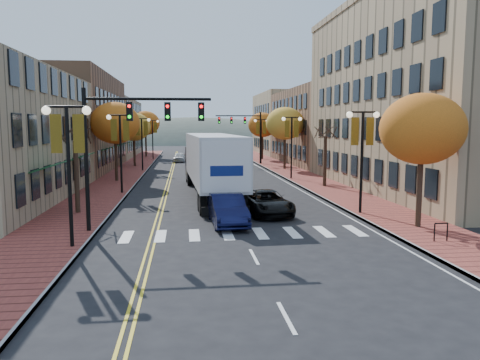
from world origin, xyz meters
name	(u,v)px	position (x,y,z in m)	size (l,w,h in m)	color
ground	(247,244)	(0.00, 0.00, 0.00)	(200.00, 200.00, 0.00)	black
sidewalk_left	(128,172)	(-9.00, 32.50, 0.07)	(4.00, 85.00, 0.15)	brown
sidewalk_right	(287,170)	(9.00, 32.50, 0.07)	(4.00, 85.00, 0.15)	brown
building_left_mid	(59,123)	(-17.00, 36.00, 5.50)	(12.00, 24.00, 11.00)	brown
building_left_far	(99,128)	(-17.00, 61.00, 4.75)	(12.00, 26.00, 9.50)	#9E8966
building_right_near	(448,97)	(18.50, 16.00, 7.50)	(15.00, 28.00, 15.00)	#997F5B
building_right_mid	(341,127)	(18.50, 42.00, 5.00)	(15.00, 24.00, 10.00)	brown
building_right_far	(301,124)	(18.50, 64.00, 5.50)	(15.00, 20.00, 11.00)	#9E8966
tree_left_a	(77,177)	(-9.00, 8.00, 2.25)	(0.28, 0.28, 4.20)	#382619
tree_left_b	(115,123)	(-9.00, 24.00, 5.45)	(4.48, 4.48, 7.21)	#382619
tree_left_c	(134,127)	(-9.00, 40.00, 5.05)	(4.16, 4.16, 6.69)	#382619
tree_left_d	(145,123)	(-9.00, 58.00, 5.60)	(4.61, 4.61, 7.42)	#382619
tree_right_a	(422,129)	(9.00, 2.00, 5.05)	(4.16, 4.16, 6.69)	#382619
tree_right_b	(325,161)	(9.00, 18.00, 2.25)	(0.28, 0.28, 4.20)	#382619
tree_right_c	(285,124)	(9.00, 34.00, 5.45)	(4.48, 4.48, 7.21)	#382619
tree_right_d	(262,125)	(9.00, 50.00, 5.29)	(4.35, 4.35, 7.00)	#382619
lamp_left_a	(68,148)	(-7.50, 0.00, 4.29)	(1.96, 0.36, 6.05)	black
lamp_left_b	(120,138)	(-7.50, 16.00, 4.29)	(1.96, 0.36, 6.05)	black
lamp_left_c	(142,134)	(-7.50, 34.00, 4.29)	(1.96, 0.36, 6.05)	black
lamp_left_d	(153,132)	(-7.50, 52.00, 4.29)	(1.96, 0.36, 6.05)	black
lamp_right_a	(362,142)	(7.50, 6.00, 4.29)	(1.96, 0.36, 6.05)	black
lamp_right_b	(292,135)	(7.50, 24.00, 4.29)	(1.96, 0.36, 6.05)	black
lamp_right_c	(261,132)	(7.50, 42.00, 4.29)	(1.96, 0.36, 6.05)	black
traffic_mast_near	(126,132)	(-5.48, 3.00, 4.92)	(6.10, 0.35, 7.00)	black
traffic_mast_far	(246,128)	(5.48, 42.00, 4.92)	(6.10, 0.34, 7.00)	black
semi_truck	(211,160)	(-0.82, 14.43, 2.68)	(3.73, 18.44, 4.58)	black
navy_sedan	(227,210)	(-0.50, 4.27, 0.80)	(1.70, 4.87, 1.60)	black
black_suv	(266,202)	(2.05, 6.82, 0.71)	(2.36, 5.12, 1.42)	black
car_far_white	(180,157)	(-3.42, 47.62, 0.69)	(1.62, 4.03, 1.37)	silver
car_far_silver	(218,153)	(2.78, 57.28, 0.61)	(1.72, 4.22, 1.22)	#A4A4AB
car_far_oncoming	(216,151)	(2.96, 64.81, 0.68)	(1.44, 4.14, 1.36)	#B9B9C1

